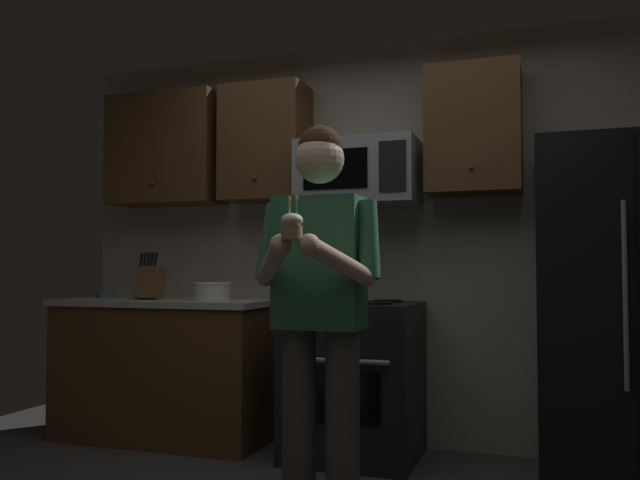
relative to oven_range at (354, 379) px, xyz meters
The scene contains 11 objects.
wall_back 0.94m from the oven_range, 69.02° to the left, with size 4.40×0.10×2.60m, color #B7AD99.
oven_range is the anchor object (origin of this frame).
microwave 1.26m from the oven_range, 89.98° to the left, with size 0.74×0.41×0.40m.
refrigerator 1.56m from the oven_range, ahead, with size 0.90×0.75×1.80m.
cabinet_row_upper 1.60m from the oven_range, 163.43° to the left, with size 2.78×0.36×0.76m.
counter_left 1.30m from the oven_range, behind, with size 1.44×0.66×0.92m.
knife_block 1.51m from the oven_range, behind, with size 0.16×0.15×0.32m.
bowl_large_white 1.09m from the oven_range, behind, with size 0.25×0.25×0.12m.
bowl_small_colored 1.87m from the oven_range, behind, with size 0.13×0.13×0.06m.
person 1.22m from the oven_range, 81.97° to the right, with size 0.60×0.48×1.76m.
cupcake 1.65m from the oven_range, 83.81° to the right, with size 0.09×0.09×0.17m.
Camera 1 is at (0.94, -2.50, 1.12)m, focal length 37.39 mm.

